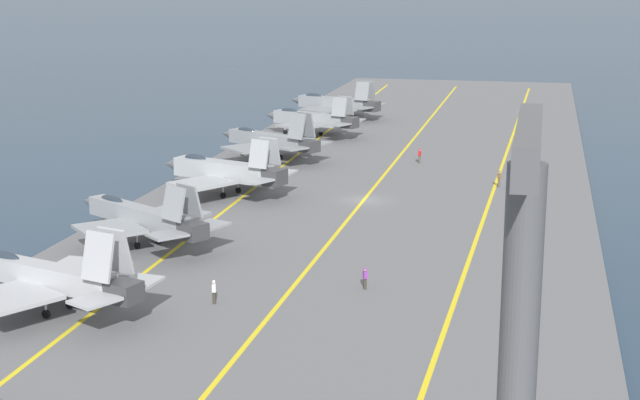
# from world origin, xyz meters

# --- Properties ---
(ground_plane) EXTENTS (2000.00, 2000.00, 0.00)m
(ground_plane) POSITION_xyz_m (0.00, 0.00, 0.00)
(ground_plane) COLOR #23384C
(carrier_deck) EXTENTS (229.05, 45.40, 0.40)m
(carrier_deck) POSITION_xyz_m (0.00, 0.00, 0.20)
(carrier_deck) COLOR slate
(carrier_deck) RESTS_ON ground
(deck_stripe_foul_line) EXTENTS (206.11, 4.25, 0.01)m
(deck_stripe_foul_line) POSITION_xyz_m (0.00, -12.49, 0.40)
(deck_stripe_foul_line) COLOR yellow
(deck_stripe_foul_line) RESTS_ON carrier_deck
(deck_stripe_centerline) EXTENTS (206.14, 0.36, 0.01)m
(deck_stripe_centerline) POSITION_xyz_m (0.00, 0.00, 0.40)
(deck_stripe_centerline) COLOR yellow
(deck_stripe_centerline) RESTS_ON carrier_deck
(deck_stripe_edge_line) EXTENTS (206.13, 3.37, 0.01)m
(deck_stripe_edge_line) POSITION_xyz_m (0.00, 12.49, 0.40)
(deck_stripe_edge_line) COLOR yellow
(deck_stripe_edge_line) RESTS_ON carrier_deck
(parked_jet_second) EXTENTS (12.97, 16.41, 6.49)m
(parked_jet_second) POSITION_xyz_m (-37.73, 14.88, 2.93)
(parked_jet_second) COLOR #A8AAAF
(parked_jet_second) RESTS_ON carrier_deck
(parked_jet_third) EXTENTS (12.78, 16.15, 6.03)m
(parked_jet_third) POSITION_xyz_m (-20.60, 15.37, 2.88)
(parked_jet_third) COLOR gray
(parked_jet_third) RESTS_ON carrier_deck
(parked_jet_fourth) EXTENTS (13.62, 15.26, 6.36)m
(parked_jet_fourth) POSITION_xyz_m (-0.77, 14.65, 2.94)
(parked_jet_fourth) COLOR #9EA3A8
(parked_jet_fourth) RESTS_ON carrier_deck
(parked_jet_fifth) EXTENTS (12.87, 15.60, 6.40)m
(parked_jet_fifth) POSITION_xyz_m (18.67, 15.20, 2.89)
(parked_jet_fifth) COLOR gray
(parked_jet_fifth) RESTS_ON carrier_deck
(parked_jet_sixth) EXTENTS (11.81, 15.19, 5.99)m
(parked_jet_sixth) POSITION_xyz_m (36.79, 14.23, 2.91)
(parked_jet_sixth) COLOR gray
(parked_jet_sixth) RESTS_ON carrier_deck
(parked_jet_seventh) EXTENTS (13.41, 16.28, 6.16)m
(parked_jet_seventh) POSITION_xyz_m (54.82, 14.74, 2.80)
(parked_jet_seventh) COLOR gray
(parked_jet_seventh) RESTS_ON carrier_deck
(crew_red_vest) EXTENTS (0.43, 0.35, 1.81)m
(crew_red_vest) POSITION_xyz_m (20.80, -3.04, 1.39)
(crew_red_vest) COLOR #4C473D
(crew_red_vest) RESTS_ON carrier_deck
(crew_white_vest) EXTENTS (0.44, 0.35, 1.73)m
(crew_white_vest) POSITION_xyz_m (-33.67, 4.45, 1.35)
(crew_white_vest) COLOR #383328
(crew_white_vest) RESTS_ON carrier_deck
(crew_brown_vest) EXTENTS (0.43, 0.46, 1.82)m
(crew_brown_vest) POSITION_xyz_m (9.34, -13.10, 1.40)
(crew_brown_vest) COLOR #4C473D
(crew_brown_vest) RESTS_ON carrier_deck
(crew_purple_vest) EXTENTS (0.46, 0.40, 1.69)m
(crew_purple_vest) POSITION_xyz_m (-28.15, -5.27, 1.33)
(crew_purple_vest) COLOR #383328
(crew_purple_vest) RESTS_ON carrier_deck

